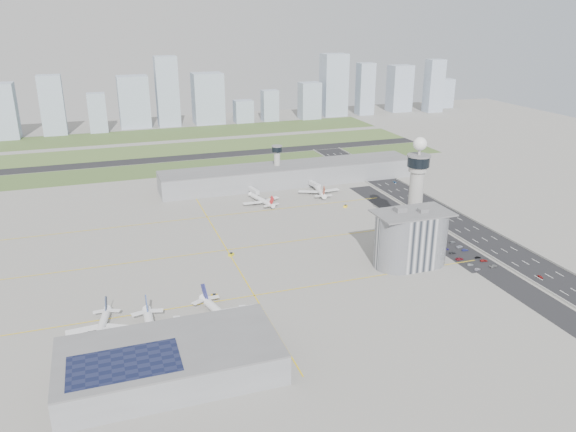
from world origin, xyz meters
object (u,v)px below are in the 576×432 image
object	(u,v)px
car_hw_0	(540,277)
tug_3	(231,254)
jet_bridge_far_1	(310,184)
airplane_near_a	(100,325)
car_lot_7	(484,260)
jet_bridge_near_1	(176,338)
car_lot_0	(477,269)
tug_1	(207,300)
car_lot_8	(478,257)
jet_bridge_near_0	(102,351)
car_lot_3	(453,253)
jet_bridge_near_2	(245,326)
control_tower	(417,186)
airplane_near_c	(222,311)
tug_4	(271,198)
car_lot_2	(460,259)
car_lot_9	(465,250)
airplane_far_b	(319,187)
car_lot_10	(460,247)
car_hw_1	(443,214)
secondary_tower	(277,161)
tug_5	(345,206)
car_lot_4	(446,249)
car_lot_1	(470,265)
car_lot_5	(441,245)
jet_bridge_far_0	(250,190)
airplane_near_b	(151,328)
car_hw_2	(395,182)
tug_0	(117,333)
car_lot_11	(453,242)
airplane_far_a	(261,197)
car_lot_6	(493,266)
tug_2	(214,296)
car_hw_4	(350,167)
admin_building	(411,239)

from	to	relation	value
car_hw_0	tug_3	bearing A→B (deg)	150.80
jet_bridge_far_1	airplane_near_a	bearing A→B (deg)	-53.27
car_lot_7	car_hw_0	bearing A→B (deg)	-140.94
jet_bridge_near_1	car_lot_0	bearing A→B (deg)	-73.29
car_hw_0	tug_1	bearing A→B (deg)	169.23
car_lot_8	jet_bridge_near_0	bearing A→B (deg)	107.04
tug_1	car_lot_3	xyz separation A→B (m)	(146.77, 10.92, -0.34)
jet_bridge_near_1	car_hw_0	bearing A→B (deg)	-79.73
tug_1	jet_bridge_near_1	bearing A→B (deg)	0.71
jet_bridge_near_1	jet_bridge_near_2	world-z (taller)	same
control_tower	jet_bridge_near_2	bearing A→B (deg)	-151.10
airplane_near_c	tug_4	world-z (taller)	airplane_near_c
tug_3	car_lot_8	bearing A→B (deg)	27.18
airplane_near_a	car_lot_2	size ratio (longest dim) A/B	7.84
car_lot_3	car_lot_9	distance (m)	9.27
jet_bridge_far_1	car_lot_9	distance (m)	154.43
airplane_far_b	car_lot_7	size ratio (longest dim) A/B	8.86
car_lot_7	jet_bridge_near_2	bearing A→B (deg)	110.54
jet_bridge_near_2	car_lot_10	xyz separation A→B (m)	(145.74, 49.54, -2.26)
car_hw_1	secondary_tower	bearing A→B (deg)	137.39
tug_5	car_hw_1	bearing A→B (deg)	8.06
car_lot_9	jet_bridge_far_1	bearing A→B (deg)	19.51
secondary_tower	car_lot_4	distance (m)	171.41
tug_3	car_lot_1	bearing A→B (deg)	22.92
jet_bridge_near_2	car_lot_5	bearing A→B (deg)	-58.05
car_lot_5	car_hw_0	distance (m)	59.84
tug_4	car_lot_0	xyz separation A→B (m)	(70.33, -153.12, -0.38)
tug_1	jet_bridge_far_0	bearing A→B (deg)	-169.94
airplane_near_b	jet_bridge_near_1	bearing A→B (deg)	54.14
car_lot_1	control_tower	bearing A→B (deg)	16.17
jet_bridge_near_0	car_lot_1	size ratio (longest dim) A/B	4.10
car_lot_5	jet_bridge_far_1	bearing A→B (deg)	5.34
control_tower	car_lot_1	world-z (taller)	control_tower
car_lot_3	car_hw_2	xyz separation A→B (m)	(39.33, 139.17, -0.01)
tug_0	airplane_near_b	bearing A→B (deg)	19.28
jet_bridge_near_0	car_lot_11	xyz separation A→B (m)	(205.88, 56.79, -2.27)
tug_0	car_hw_1	world-z (taller)	tug_0
jet_bridge_near_0	car_lot_5	size ratio (longest dim) A/B	3.90
tug_4	tug_5	xyz separation A→B (m)	(45.69, -33.67, -0.10)
airplane_far_a	tug_4	distance (m)	11.79
tug_1	car_lot_0	xyz separation A→B (m)	(146.60, -12.52, -0.27)
car_lot_2	car_hw_0	distance (m)	42.97
airplane_near_c	car_lot_6	world-z (taller)	airplane_near_c
airplane_near_a	tug_5	xyz separation A→B (m)	(171.56, 121.24, -4.12)
car_hw_1	car_lot_0	bearing A→B (deg)	-102.69
car_lot_4	car_hw_2	bearing A→B (deg)	-11.51
tug_2	car_hw_2	bearing A→B (deg)	142.75
car_hw_4	tug_5	bearing A→B (deg)	-125.16
jet_bridge_near_0	airplane_far_b	bearing A→B (deg)	-33.26
admin_building	car_lot_3	size ratio (longest dim) A/B	10.51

